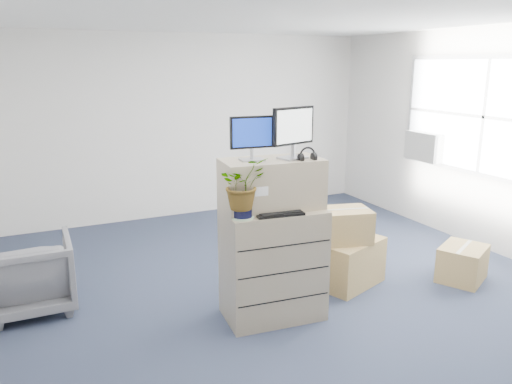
# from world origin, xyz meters

# --- Properties ---
(ground) EXTENTS (7.00, 7.00, 0.00)m
(ground) POSITION_xyz_m (0.00, 0.00, 0.00)
(ground) COLOR #242941
(ground) RESTS_ON ground
(wall_back) EXTENTS (6.00, 0.02, 2.80)m
(wall_back) POSITION_xyz_m (0.00, 3.51, 1.40)
(wall_back) COLOR silver
(wall_back) RESTS_ON ground
(window) EXTENTS (0.07, 2.72, 1.52)m
(window) POSITION_xyz_m (2.96, 0.50, 1.70)
(window) COLOR gray
(window) RESTS_ON wall_right
(ac_unit) EXTENTS (0.24, 0.60, 0.40)m
(ac_unit) POSITION_xyz_m (2.87, 1.40, 1.20)
(ac_unit) COLOR silver
(ac_unit) RESTS_ON wall_right
(filing_cabinet_lower) EXTENTS (0.96, 0.63, 1.06)m
(filing_cabinet_lower) POSITION_xyz_m (-0.32, -0.09, 0.53)
(filing_cabinet_lower) COLOR tan
(filing_cabinet_lower) RESTS_ON ground
(filing_cabinet_upper) EXTENTS (0.95, 0.53, 0.45)m
(filing_cabinet_upper) POSITION_xyz_m (-0.32, -0.04, 1.29)
(filing_cabinet_upper) COLOR tan
(filing_cabinet_upper) RESTS_ON filing_cabinet_lower
(monitor_left) EXTENTS (0.40, 0.17, 0.39)m
(monitor_left) POSITION_xyz_m (-0.51, -0.02, 1.74)
(monitor_left) COLOR #99999E
(monitor_left) RESTS_ON filing_cabinet_upper
(monitor_right) EXTENTS (0.46, 0.24, 0.46)m
(monitor_right) POSITION_xyz_m (-0.13, -0.10, 1.78)
(monitor_right) COLOR #99999E
(monitor_right) RESTS_ON filing_cabinet_upper
(headphones) EXTENTS (0.16, 0.03, 0.15)m
(headphones) POSITION_xyz_m (-0.05, -0.21, 1.56)
(headphones) COLOR black
(headphones) RESTS_ON filing_cabinet_upper
(keyboard) EXTENTS (0.45, 0.23, 0.02)m
(keyboard) POSITION_xyz_m (-0.36, -0.26, 1.07)
(keyboard) COLOR black
(keyboard) RESTS_ON filing_cabinet_lower
(mouse) EXTENTS (0.12, 0.09, 0.04)m
(mouse) POSITION_xyz_m (0.04, -0.24, 1.08)
(mouse) COLOR silver
(mouse) RESTS_ON filing_cabinet_lower
(water_bottle) EXTENTS (0.07, 0.07, 0.24)m
(water_bottle) POSITION_xyz_m (-0.24, -0.06, 1.18)
(water_bottle) COLOR #94969C
(water_bottle) RESTS_ON filing_cabinet_lower
(phone_dock) EXTENTS (0.06, 0.05, 0.13)m
(phone_dock) POSITION_xyz_m (-0.39, -0.02, 1.10)
(phone_dock) COLOR silver
(phone_dock) RESTS_ON filing_cabinet_lower
(external_drive) EXTENTS (0.24, 0.20, 0.06)m
(external_drive) POSITION_xyz_m (0.07, -0.01, 1.09)
(external_drive) COLOR black
(external_drive) RESTS_ON filing_cabinet_lower
(tissue_box) EXTENTS (0.27, 0.16, 0.09)m
(tissue_box) POSITION_xyz_m (0.05, -0.04, 1.17)
(tissue_box) COLOR #3873C1
(tissue_box) RESTS_ON external_drive
(potted_plant) EXTENTS (0.50, 0.53, 0.43)m
(potted_plant) POSITION_xyz_m (-0.69, -0.22, 1.31)
(potted_plant) COLOR #A7C9A1
(potted_plant) RESTS_ON filing_cabinet_lower
(office_chair) EXTENTS (0.79, 0.74, 0.80)m
(office_chair) POSITION_xyz_m (-2.40, 1.02, 0.40)
(office_chair) COLOR #5F5E63
(office_chair) RESTS_ON ground
(cardboard_boxes) EXTENTS (2.01, 1.75, 0.86)m
(cardboard_boxes) POSITION_xyz_m (0.99, 0.28, 0.29)
(cardboard_boxes) COLOR #9B814B
(cardboard_boxes) RESTS_ON ground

